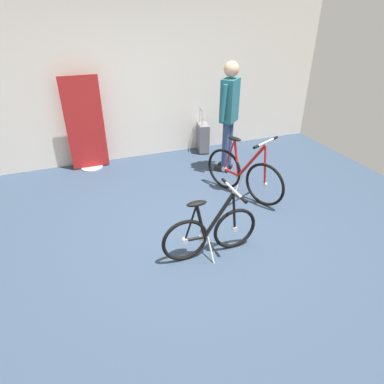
{
  "coord_description": "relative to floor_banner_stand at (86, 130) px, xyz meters",
  "views": [
    {
      "loc": [
        -1.14,
        -2.91,
        2.44
      ],
      "look_at": [
        0.03,
        0.22,
        0.55
      ],
      "focal_mm": 30.79,
      "sensor_mm": 36.0,
      "label": 1
    }
  ],
  "objects": [
    {
      "name": "ground_plane",
      "position": [
        0.96,
        -2.55,
        -0.68
      ],
      "size": [
        7.05,
        7.05,
        0.0
      ],
      "primitive_type": "plane",
      "color": "#2D3D51"
    },
    {
      "name": "back_wall",
      "position": [
        0.96,
        0.27,
        0.63
      ],
      "size": [
        7.05,
        0.1,
        2.63
      ],
      "primitive_type": "cube",
      "color": "silver",
      "rests_on": "ground_plane"
    },
    {
      "name": "floor_banner_stand",
      "position": [
        0.0,
        0.0,
        0.0
      ],
      "size": [
        0.6,
        0.36,
        1.54
      ],
      "color": "#B7B7BC",
      "rests_on": "ground_plane"
    },
    {
      "name": "folding_bike_foreground",
      "position": [
        1.02,
        -2.8,
        -0.38
      ],
      "size": [
        1.12,
        0.53,
        0.79
      ],
      "color": "black",
      "rests_on": "ground_plane"
    },
    {
      "name": "display_bike_left",
      "position": [
        1.98,
        -1.76,
        -0.33
      ],
      "size": [
        0.68,
        1.23,
        0.93
      ],
      "color": "black",
      "rests_on": "ground_plane"
    },
    {
      "name": "visitor_near_wall",
      "position": [
        2.14,
        -0.88,
        0.33
      ],
      "size": [
        0.42,
        0.39,
        1.75
      ],
      "color": "navy",
      "rests_on": "ground_plane"
    },
    {
      "name": "rolling_suitcase",
      "position": [
        2.08,
        0.01,
        -0.4
      ],
      "size": [
        0.25,
        0.39,
        0.83
      ],
      "color": "slate",
      "rests_on": "ground_plane"
    }
  ]
}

